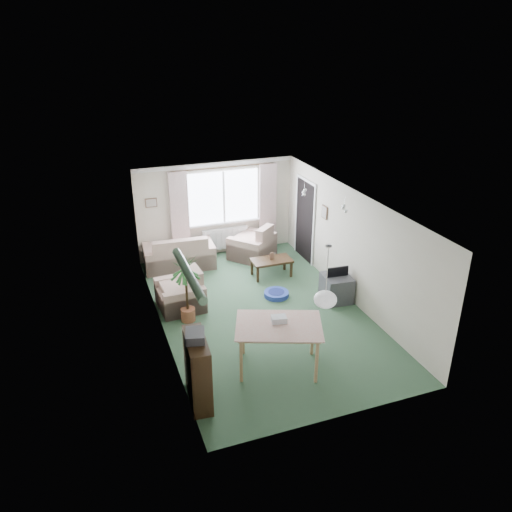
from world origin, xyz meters
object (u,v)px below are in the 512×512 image
object	(u,v)px
sofa	(179,251)
houseplant	(186,289)
armchair_corner	(252,241)
pet_bed	(276,294)
coffee_table	(271,268)
bookshelf	(198,370)
tv_cube	(336,288)
dining_table	(278,347)
armchair_left	(180,290)

from	to	relation	value
sofa	houseplant	distance (m)	2.58
armchair_corner	pet_bed	size ratio (longest dim) A/B	1.84
coffee_table	bookshelf	bearing A→B (deg)	-126.12
tv_cube	houseplant	bearing A→B (deg)	179.94
houseplant	bookshelf	bearing A→B (deg)	-98.87
bookshelf	dining_table	size ratio (longest dim) A/B	0.84
tv_cube	bookshelf	bearing A→B (deg)	-144.69
armchair_left	tv_cube	bearing A→B (deg)	71.92
coffee_table	armchair_left	bearing A→B (deg)	-162.56
dining_table	pet_bed	xyz separation A→B (m)	(0.92, 2.34, -0.36)
coffee_table	bookshelf	size ratio (longest dim) A/B	0.84
armchair_corner	dining_table	bearing A→B (deg)	35.19
coffee_table	dining_table	distance (m)	3.53
coffee_table	houseplant	bearing A→B (deg)	-150.61
sofa	houseplant	xyz separation A→B (m)	(-0.37, -2.53, 0.29)
sofa	dining_table	bearing A→B (deg)	103.00
bookshelf	pet_bed	size ratio (longest dim) A/B	2.08
armchair_left	pet_bed	bearing A→B (deg)	79.61
houseplant	dining_table	size ratio (longest dim) A/B	1.07
sofa	bookshelf	distance (m)	4.95
houseplant	pet_bed	world-z (taller)	houseplant
coffee_table	tv_cube	distance (m)	1.78
armchair_corner	dining_table	xyz separation A→B (m)	(-1.12, -4.48, -0.03)
sofa	pet_bed	xyz separation A→B (m)	(1.66, -2.21, -0.36)
armchair_left	houseplant	xyz separation A→B (m)	(0.03, -0.56, 0.29)
armchair_left	tv_cube	xyz separation A→B (m)	(3.20, -0.82, -0.13)
tv_cube	pet_bed	size ratio (longest dim) A/B	1.16
armchair_left	tv_cube	distance (m)	3.31
armchair_left	coffee_table	world-z (taller)	armchair_left
bookshelf	tv_cube	bearing A→B (deg)	35.24
armchair_corner	dining_table	size ratio (longest dim) A/B	0.74
armchair_corner	coffee_table	size ratio (longest dim) A/B	1.06
houseplant	pet_bed	size ratio (longest dim) A/B	2.65
armchair_left	bookshelf	xyz separation A→B (m)	(-0.34, -2.92, 0.14)
sofa	armchair_corner	size ratio (longest dim) A/B	1.69
armchair_left	bookshelf	world-z (taller)	bookshelf
armchair_corner	armchair_left	size ratio (longest dim) A/B	1.06
armchair_corner	coffee_table	xyz separation A→B (m)	(0.07, -1.16, -0.23)
tv_cube	armchair_corner	bearing A→B (deg)	113.84
sofa	tv_cube	world-z (taller)	sofa
armchair_corner	armchair_left	world-z (taller)	armchair_corner
bookshelf	dining_table	distance (m)	1.52
bookshelf	tv_cube	size ratio (longest dim) A/B	1.79
pet_bed	coffee_table	bearing A→B (deg)	74.54
sofa	bookshelf	xyz separation A→B (m)	(-0.74, -4.89, 0.14)
dining_table	tv_cube	xyz separation A→B (m)	(2.06, 1.76, -0.13)
coffee_table	dining_table	xyz separation A→B (m)	(-1.19, -3.32, 0.20)
sofa	dining_table	world-z (taller)	sofa
coffee_table	bookshelf	xyz separation A→B (m)	(-2.67, -3.66, 0.35)
armchair_corner	tv_cube	distance (m)	2.88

